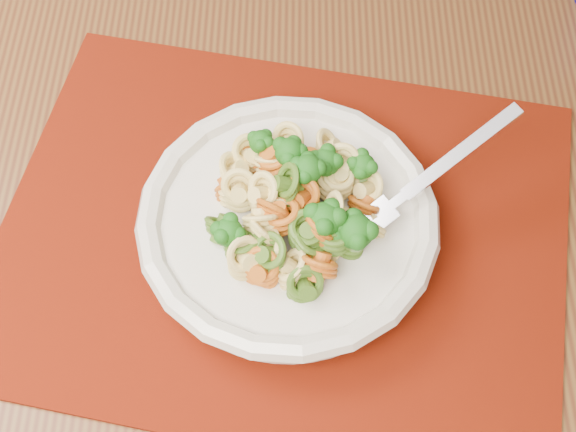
# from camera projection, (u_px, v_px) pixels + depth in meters

# --- Properties ---
(dining_table) EXTENTS (1.67, 1.26, 0.70)m
(dining_table) POSITION_uv_depth(u_px,v_px,m) (322.00, 198.00, 0.78)
(dining_table) COLOR brown
(dining_table) RESTS_ON ground
(placemat) EXTENTS (0.47, 0.37, 0.00)m
(placemat) POSITION_uv_depth(u_px,v_px,m) (283.00, 234.00, 0.66)
(placemat) COLOR #631404
(placemat) RESTS_ON dining_table
(pasta_bowl) EXTENTS (0.24, 0.24, 0.05)m
(pasta_bowl) POSITION_uv_depth(u_px,v_px,m) (288.00, 224.00, 0.63)
(pasta_bowl) COLOR beige
(pasta_bowl) RESTS_ON placemat
(pasta_broccoli_heap) EXTENTS (0.20, 0.20, 0.06)m
(pasta_broccoli_heap) POSITION_uv_depth(u_px,v_px,m) (288.00, 212.00, 0.61)
(pasta_broccoli_heap) COLOR #E7C972
(pasta_broccoli_heap) RESTS_ON pasta_bowl
(fork) EXTENTS (0.14, 0.15, 0.08)m
(fork) POSITION_uv_depth(u_px,v_px,m) (379.00, 216.00, 0.61)
(fork) COLOR silver
(fork) RESTS_ON pasta_bowl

